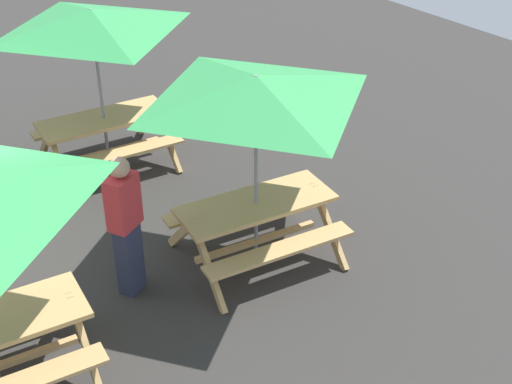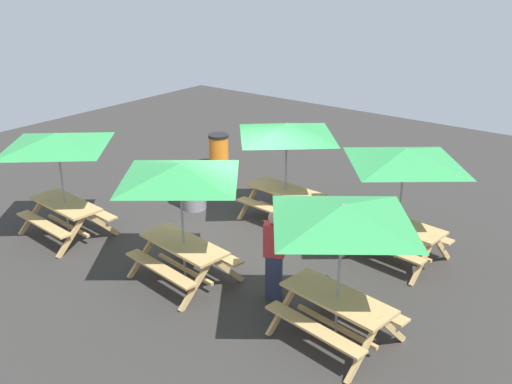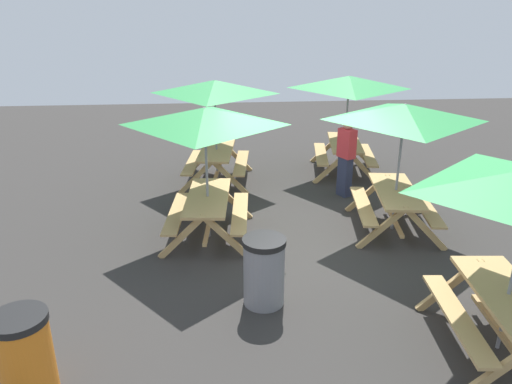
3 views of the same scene
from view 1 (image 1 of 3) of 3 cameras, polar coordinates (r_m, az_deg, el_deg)
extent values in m
cube|color=tan|center=(10.19, -12.07, 5.74)|extent=(1.87, 0.91, 0.05)
cube|color=tan|center=(9.86, -10.79, 3.04)|extent=(1.82, 0.47, 0.04)
cube|color=tan|center=(10.80, -12.90, 5.44)|extent=(1.82, 0.47, 0.04)
cube|color=tan|center=(9.87, -15.34, 1.92)|extent=(0.15, 0.80, 0.81)
cube|color=tan|center=(10.50, -16.51, 3.62)|extent=(0.15, 0.80, 0.81)
cube|color=tan|center=(10.29, -7.07, 4.17)|extent=(0.15, 0.80, 0.81)
cube|color=tan|center=(10.90, -8.67, 5.69)|extent=(0.15, 0.80, 0.81)
cube|color=tan|center=(10.43, -11.75, 3.18)|extent=(1.56, 0.25, 0.06)
cylinder|color=gray|center=(10.03, -12.33, 7.84)|extent=(0.04, 0.04, 2.30)
pyramid|color=green|center=(9.67, -13.02, 13.31)|extent=(2.22, 2.22, 0.28)
cube|color=tan|center=(8.06, 0.00, -0.97)|extent=(1.88, 0.96, 0.05)
cube|color=tan|center=(7.83, 1.93, -4.67)|extent=(1.82, 0.52, 0.04)
cube|color=tan|center=(8.63, -1.75, -0.85)|extent=(1.82, 0.52, 0.04)
cube|color=tan|center=(7.73, -3.81, -6.07)|extent=(0.18, 0.80, 0.81)
cube|color=tan|center=(8.27, -5.98, -3.31)|extent=(0.18, 0.80, 0.81)
cube|color=tan|center=(8.36, 5.91, -2.90)|extent=(0.18, 0.80, 0.81)
cube|color=tan|center=(8.86, 3.30, -0.54)|extent=(0.18, 0.80, 0.81)
cube|color=tan|center=(8.35, 0.00, -3.96)|extent=(1.55, 0.30, 0.06)
cylinder|color=gray|center=(7.85, 0.00, 1.55)|extent=(0.04, 0.04, 2.30)
pyramid|color=green|center=(7.39, 0.00, 8.33)|extent=(2.28, 2.28, 0.28)
cube|color=tan|center=(6.95, -13.36, -12.23)|extent=(0.17, 0.80, 0.81)
cube|color=tan|center=(7.49, -15.10, -8.73)|extent=(0.17, 0.80, 0.81)
cube|color=#2D334C|center=(7.87, -10.08, -5.24)|extent=(0.33, 0.29, 0.85)
cube|color=red|center=(7.46, -10.60, -0.79)|extent=(0.42, 0.36, 0.60)
sphere|color=tan|center=(7.26, -10.91, 1.94)|extent=(0.22, 0.22, 0.22)
camera|label=2|loc=(7.77, 67.94, 16.61)|focal=40.00mm
camera|label=3|loc=(11.05, -75.98, 1.65)|focal=35.00mm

